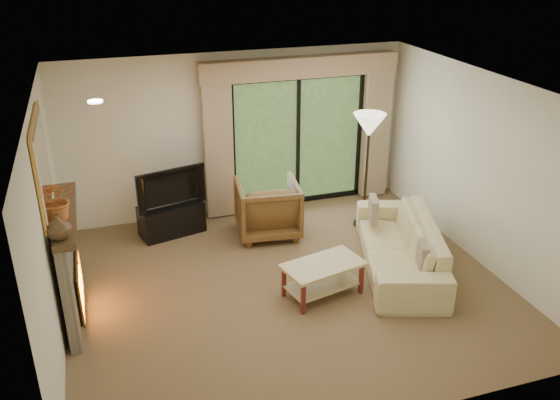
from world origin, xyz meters
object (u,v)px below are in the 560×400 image
object	(u,v)px
armchair	(268,208)
coffee_table	(323,279)
media_console	(172,219)
sofa	(400,245)

from	to	relation	value
armchair	coffee_table	bearing A→B (deg)	102.47
media_console	sofa	xyz separation A→B (m)	(2.80, -1.97, 0.11)
armchair	sofa	bearing A→B (deg)	140.12
sofa	coffee_table	distance (m)	1.29
media_console	sofa	bearing A→B (deg)	-48.90
armchair	coffee_table	distance (m)	1.84
sofa	coffee_table	xyz separation A→B (m)	(-1.24, -0.31, -0.12)
sofa	media_console	bearing A→B (deg)	-106.33
armchair	sofa	world-z (taller)	armchair
sofa	armchair	bearing A→B (deg)	-118.14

